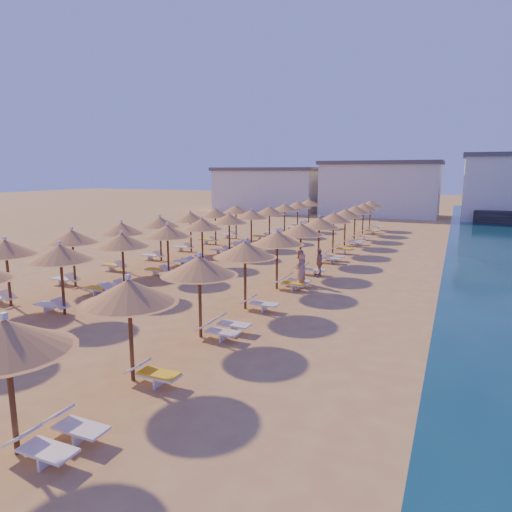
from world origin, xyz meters
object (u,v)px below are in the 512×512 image
at_px(parasol_row_west, 216,222).
at_px(beachgoer_a, 301,272).
at_px(beachgoer_b, 299,267).
at_px(parasol_row_east, 311,227).
at_px(beachgoer_c, 319,263).

distance_m(parasol_row_west, beachgoer_a, 9.53).
xyz_separation_m(beachgoer_a, beachgoer_b, (-0.45, 1.12, -0.01)).
distance_m(beachgoer_a, beachgoer_b, 1.21).
distance_m(parasol_row_east, parasol_row_west, 6.56).
relative_size(parasol_row_west, beachgoer_b, 24.23).
relative_size(parasol_row_east, beachgoer_a, 23.96).
height_order(parasol_row_west, beachgoer_b, parasol_row_west).
distance_m(parasol_row_east, beachgoer_a, 5.70).
xyz_separation_m(parasol_row_east, beachgoer_a, (1.16, -5.34, -1.64)).
bearing_deg(parasol_row_west, parasol_row_east, 0.00).
bearing_deg(parasol_row_east, parasol_row_west, 180.00).
height_order(beachgoer_a, beachgoer_c, beachgoer_a).
xyz_separation_m(parasol_row_west, beachgoer_b, (7.27, -4.22, -1.65)).
relative_size(beachgoer_a, beachgoer_c, 1.16).
bearing_deg(beachgoer_c, beachgoer_b, -42.52).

